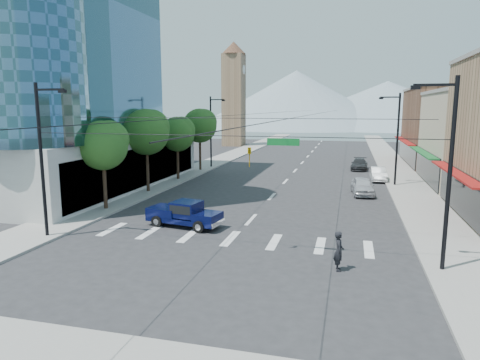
{
  "coord_description": "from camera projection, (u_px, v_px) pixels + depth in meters",
  "views": [
    {
      "loc": [
        6.37,
        -21.81,
        7.61
      ],
      "look_at": [
        -0.41,
        4.51,
        3.0
      ],
      "focal_mm": 32.0,
      "sensor_mm": 36.0,
      "label": 1
    }
  ],
  "objects": [
    {
      "name": "sidewalk_left",
      "position": [
        224.0,
        158.0,
        64.79
      ],
      "size": [
        4.0,
        120.0,
        0.15
      ],
      "primitive_type": "cube",
      "color": "gray",
      "rests_on": "ground"
    },
    {
      "name": "shop_far",
      "position": [
        458.0,
        128.0,
        56.1
      ],
      "size": [
        12.0,
        18.0,
        10.0
      ],
      "primitive_type": "cube",
      "color": "brown",
      "rests_on": "ground"
    },
    {
      "name": "mountain_left",
      "position": [
        296.0,
        99.0,
        168.73
      ],
      "size": [
        80.0,
        80.0,
        22.0
      ],
      "primitive_type": "cone",
      "color": "gray",
      "rests_on": "ground"
    },
    {
      "name": "signal_rig",
      "position": [
        224.0,
        166.0,
        21.88
      ],
      "size": [
        21.8,
        0.2,
        9.0
      ],
      "color": "black",
      "rests_on": "ground"
    },
    {
      "name": "sidewalk_right",
      "position": [
        391.0,
        163.0,
        58.89
      ],
      "size": [
        4.0,
        120.0,
        0.15
      ],
      "primitive_type": "cube",
      "color": "gray",
      "rests_on": "ground"
    },
    {
      "name": "mountain_right",
      "position": [
        387.0,
        104.0,
        170.0
      ],
      "size": [
        90.0,
        90.0,
        18.0
      ],
      "primitive_type": "cone",
      "color": "gray",
      "rests_on": "ground"
    },
    {
      "name": "parked_car_near",
      "position": [
        362.0,
        186.0,
        37.71
      ],
      "size": [
        2.2,
        4.6,
        1.52
      ],
      "primitive_type": "imported",
      "rotation": [
        0.0,
        0.0,
        0.09
      ],
      "color": "silver",
      "rests_on": "ground"
    },
    {
      "name": "pickup_truck",
      "position": [
        184.0,
        213.0,
        27.58
      ],
      "size": [
        5.18,
        2.59,
        1.68
      ],
      "rotation": [
        0.0,
        0.0,
        -0.18
      ],
      "color": "#070D3A",
      "rests_on": "ground"
    },
    {
      "name": "tree_midfar",
      "position": [
        179.0,
        133.0,
        44.74
      ],
      "size": [
        3.65,
        3.64,
        6.71
      ],
      "color": "black",
      "rests_on": "ground"
    },
    {
      "name": "pedestrian",
      "position": [
        339.0,
        251.0,
        20.1
      ],
      "size": [
        0.55,
        0.75,
        1.9
      ],
      "primitive_type": "imported",
      "rotation": [
        0.0,
        0.0,
        1.71
      ],
      "color": "black",
      "rests_on": "ground"
    },
    {
      "name": "clock_tower",
      "position": [
        234.0,
        92.0,
        85.13
      ],
      "size": [
        4.8,
        4.8,
        20.4
      ],
      "color": "#8C6B4C",
      "rests_on": "ground"
    },
    {
      "name": "parked_car_far",
      "position": [
        359.0,
        164.0,
        52.97
      ],
      "size": [
        2.19,
        4.79,
        1.36
      ],
      "primitive_type": "imported",
      "rotation": [
        0.0,
        0.0,
        -0.06
      ],
      "color": "#2D2D30",
      "rests_on": "ground"
    },
    {
      "name": "parked_car_mid",
      "position": [
        378.0,
        174.0,
        44.95
      ],
      "size": [
        1.63,
        4.34,
        1.42
      ],
      "primitive_type": "imported",
      "rotation": [
        0.0,
        0.0,
        0.03
      ],
      "color": "white",
      "rests_on": "ground"
    },
    {
      "name": "tree_far",
      "position": [
        201.0,
        125.0,
        51.32
      ],
      "size": [
        4.09,
        4.09,
        7.52
      ],
      "color": "black",
      "rests_on": "ground"
    },
    {
      "name": "lamp_pole_ne",
      "position": [
        396.0,
        136.0,
        41.21
      ],
      "size": [
        2.0,
        0.25,
        9.0
      ],
      "color": "black",
      "rests_on": "ground"
    },
    {
      "name": "ground",
      "position": [
        227.0,
        247.0,
        23.66
      ],
      "size": [
        160.0,
        160.0,
        0.0
      ],
      "primitive_type": "plane",
      "color": "#28282B",
      "rests_on": "ground"
    },
    {
      "name": "tree_near",
      "position": [
        105.0,
        144.0,
        31.37
      ],
      "size": [
        3.65,
        3.64,
        6.71
      ],
      "color": "black",
      "rests_on": "ground"
    },
    {
      "name": "office_tower",
      "position": [
        3.0,
        35.0,
        40.93
      ],
      "size": [
        29.5,
        27.0,
        30.0
      ],
      "color": "#B7B7B2",
      "rests_on": "ground"
    },
    {
      "name": "tree_midnear",
      "position": [
        148.0,
        131.0,
        37.95
      ],
      "size": [
        4.09,
        4.09,
        7.52
      ],
      "color": "black",
      "rests_on": "ground"
    },
    {
      "name": "lamp_pole_nw",
      "position": [
        212.0,
        129.0,
        54.1
      ],
      "size": [
        2.0,
        0.25,
        9.0
      ],
      "color": "black",
      "rests_on": "ground"
    }
  ]
}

